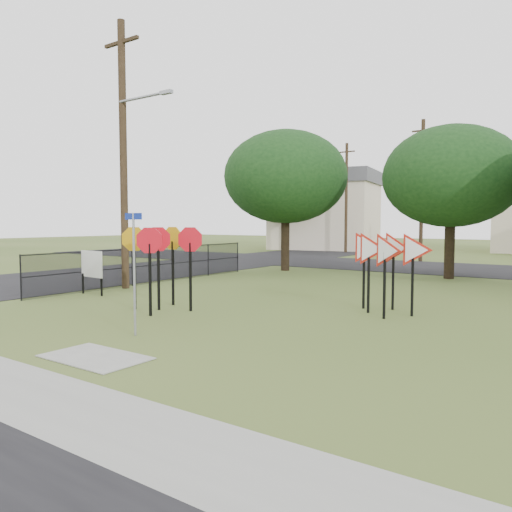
{
  "coord_description": "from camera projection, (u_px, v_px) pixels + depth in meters",
  "views": [
    {
      "loc": [
        7.71,
        -8.15,
        2.53
      ],
      "look_at": [
        -0.13,
        3.0,
        1.6
      ],
      "focal_mm": 35.0,
      "sensor_mm": 36.0,
      "label": 1
    }
  ],
  "objects": [
    {
      "name": "ground",
      "position": [
        184.0,
        334.0,
        11.25
      ],
      "size": [
        140.0,
        140.0,
        0.0
      ],
      "primitive_type": "plane",
      "color": "#3E531F"
    },
    {
      "name": "street_left",
      "position": [
        148.0,
        270.0,
        26.29
      ],
      "size": [
        8.0,
        50.0,
        0.02
      ],
      "primitive_type": "cube",
      "color": "black",
      "rests_on": "ground"
    },
    {
      "name": "street_far",
      "position": [
        435.0,
        268.0,
        27.57
      ],
      "size": [
        60.0,
        8.0,
        0.02
      ],
      "primitive_type": "cube",
      "color": "black",
      "rests_on": "ground"
    },
    {
      "name": "curb_pad",
      "position": [
        95.0,
        357.0,
        9.29
      ],
      "size": [
        2.0,
        1.2,
        0.02
      ],
      "primitive_type": "cube",
      "color": "gray",
      "rests_on": "ground"
    },
    {
      "name": "street_name_sign",
      "position": [
        134.0,
        265.0,
        11.03
      ],
      "size": [
        0.56,
        0.05,
        2.73
      ],
      "color": "gray",
      "rests_on": "ground"
    },
    {
      "name": "stop_sign_cluster",
      "position": [
        161.0,
        248.0,
        14.24
      ],
      "size": [
        2.2,
        1.93,
        2.41
      ],
      "color": "black",
      "rests_on": "ground"
    },
    {
      "name": "yield_sign_cluster",
      "position": [
        385.0,
        253.0,
        13.76
      ],
      "size": [
        2.53,
        1.72,
        2.29
      ],
      "color": "black",
      "rests_on": "ground"
    },
    {
      "name": "info_board",
      "position": [
        92.0,
        266.0,
        17.3
      ],
      "size": [
        1.23,
        0.13,
        1.53
      ],
      "color": "black",
      "rests_on": "ground"
    },
    {
      "name": "utility_pole_main",
      "position": [
        124.0,
        151.0,
        18.72
      ],
      "size": [
        3.55,
        0.33,
        10.0
      ],
      "color": "#3B2B1B",
      "rests_on": "ground"
    },
    {
      "name": "far_pole_a",
      "position": [
        422.0,
        190.0,
        31.67
      ],
      "size": [
        1.4,
        0.24,
        9.0
      ],
      "color": "#3B2B1B",
      "rests_on": "ground"
    },
    {
      "name": "far_pole_c",
      "position": [
        346.0,
        197.0,
        41.16
      ],
      "size": [
        1.4,
        0.24,
        9.0
      ],
      "color": "#3B2B1B",
      "rests_on": "ground"
    },
    {
      "name": "fence_run",
      "position": [
        154.0,
        264.0,
        20.66
      ],
      "size": [
        0.05,
        11.55,
        1.5
      ],
      "color": "black",
      "rests_on": "ground"
    },
    {
      "name": "house_left",
      "position": [
        325.0,
        210.0,
        46.78
      ],
      "size": [
        10.58,
        8.88,
        7.2
      ],
      "color": "beige",
      "rests_on": "ground"
    },
    {
      "name": "tree_near_left",
      "position": [
        285.0,
        177.0,
        25.79
      ],
      "size": [
        6.4,
        6.4,
        7.27
      ],
      "color": "black",
      "rests_on": "ground"
    },
    {
      "name": "tree_near_mid",
      "position": [
        451.0,
        177.0,
        22.03
      ],
      "size": [
        6.0,
        6.0,
        6.8
      ],
      "color": "black",
      "rests_on": "ground"
    },
    {
      "name": "tree_far_left",
      "position": [
        285.0,
        193.0,
        44.56
      ],
      "size": [
        6.8,
        6.8,
        7.73
      ],
      "color": "black",
      "rests_on": "ground"
    }
  ]
}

